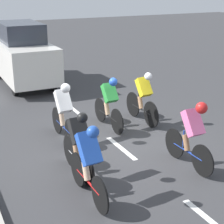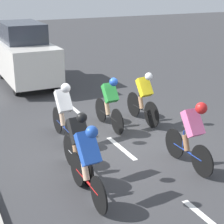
{
  "view_description": "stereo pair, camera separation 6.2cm",
  "coord_description": "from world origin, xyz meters",
  "px_view_note": "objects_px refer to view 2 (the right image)",
  "views": [
    {
      "loc": [
        3.8,
        7.6,
        3.77
      ],
      "look_at": [
        0.24,
        0.45,
        0.95
      ],
      "focal_mm": 60.0,
      "sensor_mm": 36.0,
      "label": 1
    },
    {
      "loc": [
        3.74,
        7.63,
        3.77
      ],
      "look_at": [
        0.24,
        0.45,
        0.95
      ],
      "focal_mm": 60.0,
      "sensor_mm": 36.0,
      "label": 2
    }
  ],
  "objects_px": {
    "cyclist_yellow": "(144,96)",
    "support_car": "(24,54)",
    "cyclist_blue": "(88,160)",
    "cyclist_white": "(64,110)",
    "cyclist_green": "(110,101)",
    "cyclist_pink": "(192,132)",
    "cyclist_black": "(78,142)"
  },
  "relations": [
    {
      "from": "cyclist_yellow",
      "to": "cyclist_white",
      "type": "relative_size",
      "value": 1.02
    },
    {
      "from": "cyclist_yellow",
      "to": "cyclist_green",
      "type": "relative_size",
      "value": 1.0
    },
    {
      "from": "cyclist_blue",
      "to": "cyclist_pink",
      "type": "xyz_separation_m",
      "value": [
        -2.4,
        -0.2,
        0.02
      ]
    },
    {
      "from": "cyclist_green",
      "to": "cyclist_white",
      "type": "bearing_deg",
      "value": 9.94
    },
    {
      "from": "cyclist_white",
      "to": "cyclist_green",
      "type": "xyz_separation_m",
      "value": [
        -1.35,
        -0.24,
        -0.04
      ]
    },
    {
      "from": "cyclist_blue",
      "to": "cyclist_white",
      "type": "xyz_separation_m",
      "value": [
        -0.5,
        -2.73,
        0.01
      ]
    },
    {
      "from": "cyclist_yellow",
      "to": "support_car",
      "type": "bearing_deg",
      "value": -70.81
    },
    {
      "from": "cyclist_blue",
      "to": "cyclist_white",
      "type": "height_order",
      "value": "cyclist_blue"
    },
    {
      "from": "cyclist_white",
      "to": "cyclist_green",
      "type": "distance_m",
      "value": 1.37
    },
    {
      "from": "cyclist_pink",
      "to": "cyclist_black",
      "type": "bearing_deg",
      "value": -17.21
    },
    {
      "from": "cyclist_green",
      "to": "cyclist_pink",
      "type": "height_order",
      "value": "cyclist_pink"
    },
    {
      "from": "cyclist_black",
      "to": "support_car",
      "type": "relative_size",
      "value": 0.39
    },
    {
      "from": "cyclist_blue",
      "to": "cyclist_green",
      "type": "relative_size",
      "value": 0.99
    },
    {
      "from": "cyclist_black",
      "to": "cyclist_white",
      "type": "xyz_separation_m",
      "value": [
        -0.34,
        -1.84,
        0.05
      ]
    },
    {
      "from": "cyclist_black",
      "to": "cyclist_green",
      "type": "bearing_deg",
      "value": -129.16
    },
    {
      "from": "cyclist_green",
      "to": "support_car",
      "type": "bearing_deg",
      "value": -80.84
    },
    {
      "from": "cyclist_yellow",
      "to": "cyclist_blue",
      "type": "bearing_deg",
      "value": 45.85
    },
    {
      "from": "cyclist_white",
      "to": "cyclist_yellow",
      "type": "bearing_deg",
      "value": -174.17
    },
    {
      "from": "cyclist_blue",
      "to": "cyclist_green",
      "type": "distance_m",
      "value": 3.5
    },
    {
      "from": "cyclist_blue",
      "to": "cyclist_black",
      "type": "relative_size",
      "value": 1.03
    },
    {
      "from": "cyclist_white",
      "to": "support_car",
      "type": "bearing_deg",
      "value": -94.48
    },
    {
      "from": "cyclist_white",
      "to": "support_car",
      "type": "relative_size",
      "value": 0.39
    },
    {
      "from": "cyclist_white",
      "to": "cyclist_pink",
      "type": "relative_size",
      "value": 1.02
    },
    {
      "from": "cyclist_green",
      "to": "cyclist_yellow",
      "type": "bearing_deg",
      "value": -179.62
    },
    {
      "from": "cyclist_black",
      "to": "cyclist_pink",
      "type": "bearing_deg",
      "value": 162.79
    },
    {
      "from": "cyclist_white",
      "to": "cyclist_pink",
      "type": "distance_m",
      "value": 3.16
    },
    {
      "from": "cyclist_yellow",
      "to": "cyclist_green",
      "type": "height_order",
      "value": "cyclist_yellow"
    },
    {
      "from": "cyclist_blue",
      "to": "support_car",
      "type": "bearing_deg",
      "value": -96.36
    },
    {
      "from": "cyclist_blue",
      "to": "cyclist_pink",
      "type": "distance_m",
      "value": 2.4
    },
    {
      "from": "cyclist_green",
      "to": "cyclist_pink",
      "type": "bearing_deg",
      "value": 101.19
    },
    {
      "from": "cyclist_pink",
      "to": "cyclist_yellow",
      "type": "bearing_deg",
      "value": -100.03
    },
    {
      "from": "cyclist_pink",
      "to": "support_car",
      "type": "relative_size",
      "value": 0.39
    }
  ]
}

